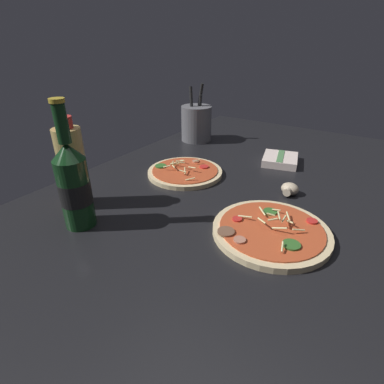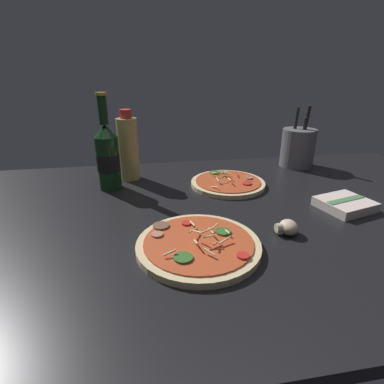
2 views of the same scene
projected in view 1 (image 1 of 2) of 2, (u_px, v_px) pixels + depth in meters
counter_slab at (223, 202)px, 78.98cm from camera, size 160.00×90.00×2.50cm
pizza_near at (271, 231)px, 63.82cm from camera, size 24.90×24.90×4.51cm
pizza_far at (185, 172)px, 91.66cm from camera, size 22.69×22.69×4.26cm
beer_bottle at (74, 185)px, 63.09cm from camera, size 6.74×6.74×27.64cm
oil_bottle at (73, 167)px, 71.03cm from camera, size 6.42×6.42×22.12cm
mushroom_left at (290, 189)px, 79.54cm from camera, size 4.85×4.62×3.23cm
utensil_crock at (196, 123)px, 119.08cm from camera, size 11.93×11.93×22.00cm
dish_towel at (280, 160)px, 99.57cm from camera, size 14.56×13.55×2.56cm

